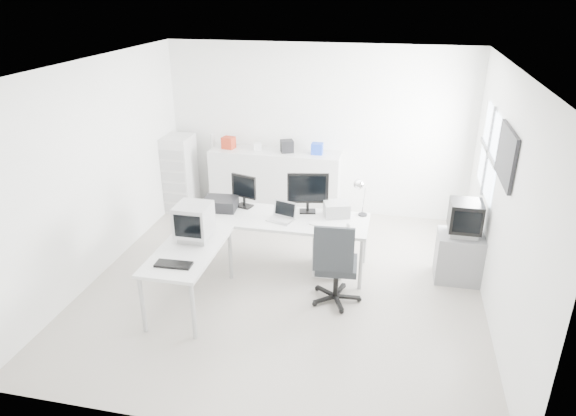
% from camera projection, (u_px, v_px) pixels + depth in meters
% --- Properties ---
extents(floor, '(5.00, 5.00, 0.01)m').
position_uv_depth(floor, '(285.00, 283.00, 6.76)').
color(floor, beige).
rests_on(floor, ground).
extents(ceiling, '(5.00, 5.00, 0.01)m').
position_uv_depth(ceiling, '(284.00, 65.00, 5.64)').
color(ceiling, white).
rests_on(ceiling, back_wall).
extents(back_wall, '(5.00, 0.02, 2.80)m').
position_uv_depth(back_wall, '(317.00, 131.00, 8.44)').
color(back_wall, white).
rests_on(back_wall, floor).
extents(left_wall, '(0.02, 5.00, 2.80)m').
position_uv_depth(left_wall, '(97.00, 170.00, 6.68)').
color(left_wall, white).
rests_on(left_wall, floor).
extents(right_wall, '(0.02, 5.00, 2.80)m').
position_uv_depth(right_wall, '(503.00, 201.00, 5.72)').
color(right_wall, white).
rests_on(right_wall, floor).
extents(window, '(0.02, 1.20, 1.10)m').
position_uv_depth(window, '(489.00, 152.00, 6.72)').
color(window, white).
rests_on(window, right_wall).
extents(wall_picture, '(0.04, 0.90, 0.60)m').
position_uv_depth(wall_picture, '(506.00, 155.00, 5.61)').
color(wall_picture, black).
rests_on(wall_picture, right_wall).
extents(main_desk, '(2.40, 0.80, 0.75)m').
position_uv_depth(main_desk, '(279.00, 242.00, 7.03)').
color(main_desk, silver).
rests_on(main_desk, floor).
extents(side_desk, '(0.70, 1.40, 0.75)m').
position_uv_depth(side_desk, '(190.00, 276.00, 6.21)').
color(side_desk, silver).
rests_on(side_desk, floor).
extents(drawer_pedestal, '(0.40, 0.50, 0.60)m').
position_uv_depth(drawer_pedestal, '(330.00, 250.00, 6.97)').
color(drawer_pedestal, silver).
rests_on(drawer_pedestal, floor).
extents(inkjet_printer, '(0.47, 0.38, 0.16)m').
position_uv_depth(inkjet_printer, '(220.00, 204.00, 7.10)').
color(inkjet_printer, black).
rests_on(inkjet_printer, main_desk).
extents(lcd_monitor_small, '(0.43, 0.32, 0.48)m').
position_uv_depth(lcd_monitor_small, '(244.00, 191.00, 7.11)').
color(lcd_monitor_small, black).
rests_on(lcd_monitor_small, main_desk).
extents(lcd_monitor_large, '(0.59, 0.33, 0.58)m').
position_uv_depth(lcd_monitor_large, '(308.00, 192.00, 6.92)').
color(lcd_monitor_large, black).
rests_on(lcd_monitor_large, main_desk).
extents(laptop, '(0.43, 0.44, 0.23)m').
position_uv_depth(laptop, '(280.00, 213.00, 6.74)').
color(laptop, '#B7B7BA').
rests_on(laptop, main_desk).
extents(white_keyboard, '(0.42, 0.24, 0.02)m').
position_uv_depth(white_keyboard, '(325.00, 226.00, 6.62)').
color(white_keyboard, silver).
rests_on(white_keyboard, main_desk).
extents(white_mouse, '(0.06, 0.06, 0.06)m').
position_uv_depth(white_mouse, '(349.00, 225.00, 6.60)').
color(white_mouse, silver).
rests_on(white_mouse, main_desk).
extents(laser_printer, '(0.40, 0.37, 0.19)m').
position_uv_depth(laser_printer, '(336.00, 209.00, 6.90)').
color(laser_printer, '#A2A2A2').
rests_on(laser_printer, main_desk).
extents(desk_lamp, '(0.20, 0.20, 0.48)m').
position_uv_depth(desk_lamp, '(364.00, 199.00, 6.84)').
color(desk_lamp, silver).
rests_on(desk_lamp, main_desk).
extents(crt_monitor, '(0.37, 0.37, 0.42)m').
position_uv_depth(crt_monitor, '(194.00, 224.00, 6.20)').
color(crt_monitor, '#B7B7BA').
rests_on(crt_monitor, side_desk).
extents(black_keyboard, '(0.41, 0.18, 0.03)m').
position_uv_depth(black_keyboard, '(174.00, 264.00, 5.70)').
color(black_keyboard, black).
rests_on(black_keyboard, side_desk).
extents(office_chair, '(0.68, 0.68, 1.11)m').
position_uv_depth(office_chair, '(337.00, 261.00, 6.19)').
color(office_chair, '#2A2D30').
rests_on(office_chair, floor).
extents(tv_cabinet, '(0.60, 0.49, 0.65)m').
position_uv_depth(tv_cabinet, '(459.00, 257.00, 6.75)').
color(tv_cabinet, slate).
rests_on(tv_cabinet, floor).
extents(crt_tv, '(0.50, 0.48, 0.45)m').
position_uv_depth(crt_tv, '(465.00, 219.00, 6.53)').
color(crt_tv, black).
rests_on(crt_tv, tv_cabinet).
extents(sideboard, '(2.18, 0.55, 1.09)m').
position_uv_depth(sideboard, '(275.00, 182.00, 8.68)').
color(sideboard, silver).
rests_on(sideboard, floor).
extents(clutter_box_a, '(0.22, 0.21, 0.19)m').
position_uv_depth(clutter_box_a, '(229.00, 143.00, 8.57)').
color(clutter_box_a, '#B03019').
rests_on(clutter_box_a, sideboard).
extents(clutter_box_b, '(0.15, 0.14, 0.13)m').
position_uv_depth(clutter_box_b, '(257.00, 146.00, 8.49)').
color(clutter_box_b, silver).
rests_on(clutter_box_b, sideboard).
extents(clutter_box_c, '(0.25, 0.24, 0.20)m').
position_uv_depth(clutter_box_c, '(287.00, 146.00, 8.38)').
color(clutter_box_c, black).
rests_on(clutter_box_c, sideboard).
extents(clutter_box_d, '(0.18, 0.16, 0.18)m').
position_uv_depth(clutter_box_d, '(317.00, 149.00, 8.29)').
color(clutter_box_d, blue).
rests_on(clutter_box_d, sideboard).
extents(clutter_bottle, '(0.07, 0.07, 0.22)m').
position_uv_depth(clutter_bottle, '(212.00, 140.00, 8.66)').
color(clutter_bottle, silver).
rests_on(clutter_bottle, sideboard).
extents(filing_cabinet, '(0.46, 0.54, 1.31)m').
position_uv_depth(filing_cabinet, '(180.00, 173.00, 8.75)').
color(filing_cabinet, silver).
rests_on(filing_cabinet, floor).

